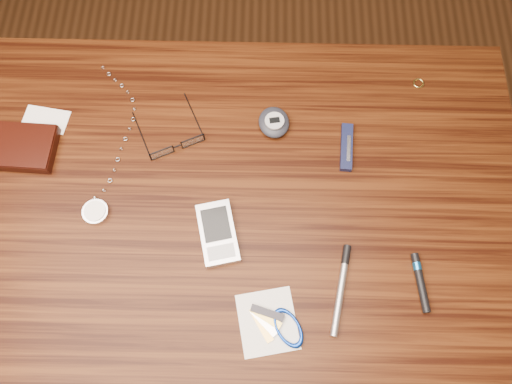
% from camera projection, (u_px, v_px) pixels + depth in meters
% --- Properties ---
extents(ground, '(3.80, 3.80, 0.00)m').
position_uv_depth(ground, '(248.00, 287.00, 1.56)').
color(ground, '#472814').
rests_on(ground, ground).
extents(desk, '(1.00, 0.70, 0.75)m').
position_uv_depth(desk, '(243.00, 226.00, 0.96)').
color(desk, '#371808').
rests_on(desk, ground).
extents(wallet_and_card, '(0.12, 0.14, 0.02)m').
position_uv_depth(wallet_and_card, '(25.00, 147.00, 0.89)').
color(wallet_and_card, black).
rests_on(wallet_and_card, desk).
extents(eyeglasses, '(0.14, 0.14, 0.02)m').
position_uv_depth(eyeglasses, '(176.00, 144.00, 0.90)').
color(eyeglasses, black).
rests_on(eyeglasses, desk).
extents(gold_ring, '(0.02, 0.02, 0.00)m').
position_uv_depth(gold_ring, '(418.00, 83.00, 0.95)').
color(gold_ring, tan).
rests_on(gold_ring, desk).
extents(pocket_watch, '(0.08, 0.32, 0.01)m').
position_uv_depth(pocket_watch, '(97.00, 206.00, 0.86)').
color(pocket_watch, '#B4B3B8').
rests_on(pocket_watch, desk).
extents(pda_phone, '(0.08, 0.12, 0.02)m').
position_uv_depth(pda_phone, '(218.00, 233.00, 0.84)').
color(pda_phone, silver).
rests_on(pda_phone, desk).
extents(pedometer, '(0.07, 0.07, 0.03)m').
position_uv_depth(pedometer, '(274.00, 122.00, 0.91)').
color(pedometer, '#20212A').
rests_on(pedometer, desk).
extents(notepad_keys, '(0.12, 0.12, 0.01)m').
position_uv_depth(notepad_keys, '(278.00, 325.00, 0.79)').
color(notepad_keys, white).
rests_on(notepad_keys, desk).
extents(pocket_knife, '(0.03, 0.09, 0.01)m').
position_uv_depth(pocket_knife, '(347.00, 147.00, 0.90)').
color(pocket_knife, '#111632').
rests_on(pocket_knife, desk).
extents(silver_pen, '(0.04, 0.15, 0.01)m').
position_uv_depth(silver_pen, '(342.00, 282.00, 0.81)').
color(silver_pen, '#A9A8AD').
rests_on(silver_pen, desk).
extents(black_blue_pen, '(0.02, 0.10, 0.01)m').
position_uv_depth(black_blue_pen, '(420.00, 280.00, 0.81)').
color(black_blue_pen, black).
rests_on(black_blue_pen, desk).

